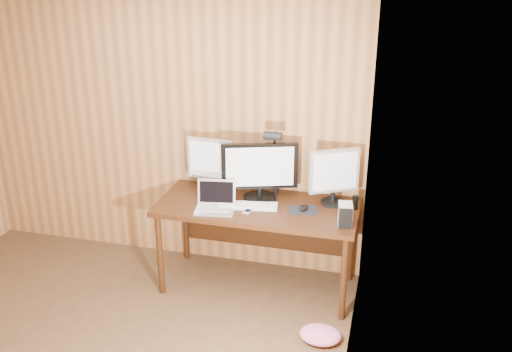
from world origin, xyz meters
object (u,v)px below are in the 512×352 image
at_px(laptop, 216,202).
at_px(phone, 248,211).
at_px(keyboard, 248,205).
at_px(speaker, 355,202).
at_px(monitor_left, 211,163).
at_px(mouse, 303,208).
at_px(desk_lamp, 274,153).
at_px(desk, 260,215).
at_px(monitor_right, 334,175).
at_px(hard_drive, 345,214).
at_px(monitor_center, 260,170).

relative_size(laptop, phone, 3.00).
distance_m(keyboard, speaker, 0.84).
xyz_separation_m(monitor_left, mouse, (0.82, -0.20, -0.22)).
height_order(laptop, phone, laptop).
bearing_deg(desk_lamp, desk, -103.79).
bearing_deg(desk, monitor_right, 10.26).
bearing_deg(phone, hard_drive, 6.56).
xyz_separation_m(monitor_right, mouse, (-0.21, -0.18, -0.23)).
distance_m(hard_drive, phone, 0.75).
bearing_deg(laptop, mouse, 2.42).
height_order(mouse, phone, mouse).
distance_m(monitor_right, speaker, 0.27).
xyz_separation_m(monitor_left, speaker, (1.21, -0.07, -0.19)).
relative_size(monitor_right, mouse, 4.28).
relative_size(laptop, keyboard, 0.69).
height_order(monitor_left, speaker, monitor_left).
bearing_deg(monitor_left, speaker, 1.77).
distance_m(mouse, hard_drive, 0.38).
distance_m(monitor_center, keyboard, 0.30).
distance_m(keyboard, phone, 0.09).
xyz_separation_m(monitor_left, keyboard, (0.39, -0.24, -0.23)).
xyz_separation_m(monitor_right, speaker, (0.18, -0.05, -0.19)).
xyz_separation_m(keyboard, speaker, (0.82, 0.17, 0.04)).
distance_m(mouse, phone, 0.43).
height_order(desk, speaker, speaker).
xyz_separation_m(mouse, hard_drive, (0.34, -0.17, 0.06)).
height_order(laptop, speaker, laptop).
bearing_deg(speaker, monitor_center, -179.78).
distance_m(monitor_left, mouse, 0.87).
relative_size(keyboard, desk_lamp, 0.79).
height_order(phone, speaker, speaker).
relative_size(keyboard, speaker, 4.36).
relative_size(monitor_right, keyboard, 0.95).
bearing_deg(speaker, monitor_right, 163.31).
relative_size(laptop, speaker, 3.00).
bearing_deg(laptop, monitor_left, 104.64).
bearing_deg(desk, keyboard, -118.42).
bearing_deg(phone, monitor_center, 92.93).
height_order(monitor_left, mouse, monitor_left).
distance_m(monitor_right, laptop, 0.96).
bearing_deg(speaker, phone, -161.99).
distance_m(monitor_right, hard_drive, 0.41).
bearing_deg(monitor_center, keyboard, -125.85).
distance_m(monitor_right, mouse, 0.35).
distance_m(monitor_center, monitor_right, 0.59).
bearing_deg(desk, monitor_left, 164.94).
height_order(laptop, hard_drive, laptop).
bearing_deg(monitor_left, monitor_right, 4.18).
height_order(desk, monitor_left, monitor_left).
bearing_deg(desk_lamp, hard_drive, -11.43).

